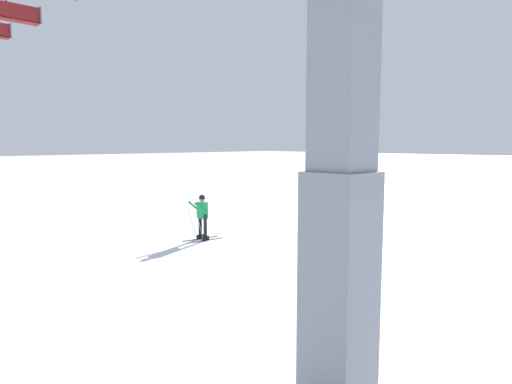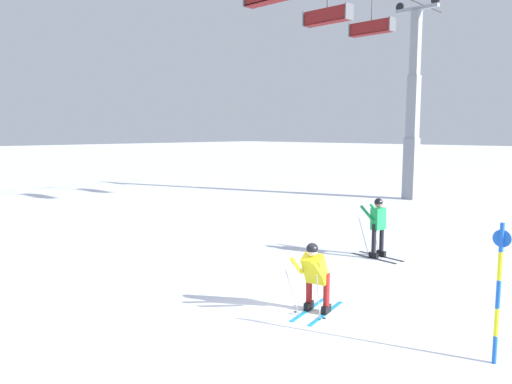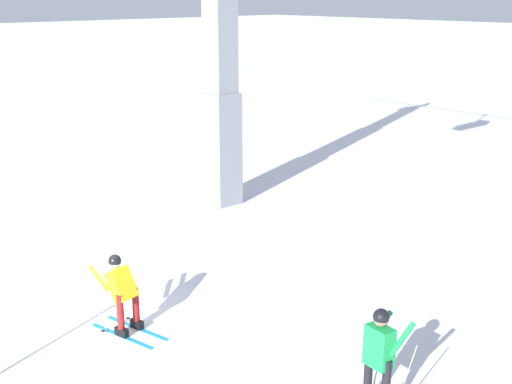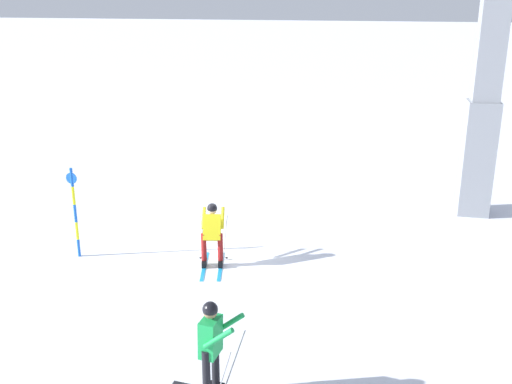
{
  "view_description": "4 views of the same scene",
  "coord_description": "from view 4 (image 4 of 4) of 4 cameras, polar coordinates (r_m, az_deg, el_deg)",
  "views": [
    {
      "loc": [
        -8.09,
        12.36,
        3.78
      ],
      "look_at": [
        1.42,
        2.98,
        2.31
      ],
      "focal_mm": 31.53,
      "sensor_mm": 36.0,
      "label": 1
    },
    {
      "loc": [
        -7.12,
        -5.47,
        3.72
      ],
      "look_at": [
        1.83,
        3.06,
        2.19
      ],
      "focal_mm": 34.4,
      "sensor_mm": 36.0,
      "label": 2
    },
    {
      "loc": [
        11.15,
        -5.72,
        6.23
      ],
      "look_at": [
        1.35,
        3.16,
        2.34
      ],
      "focal_mm": 48.0,
      "sensor_mm": 36.0,
      "label": 3
    },
    {
      "loc": [
        13.53,
        4.14,
        6.31
      ],
      "look_at": [
        0.24,
        1.31,
        1.77
      ],
      "focal_mm": 42.09,
      "sensor_mm": 36.0,
      "label": 4
    }
  ],
  "objects": [
    {
      "name": "ground_plane",
      "position": [
        15.49,
        -4.59,
        -5.61
      ],
      "size": [
        260.0,
        260.0,
        0.0
      ],
      "primitive_type": "plane",
      "color": "white"
    },
    {
      "name": "skier_carving_main",
      "position": [
        14.45,
        -4.18,
        -3.66
      ],
      "size": [
        1.67,
        0.9,
        1.64
      ],
      "color": "#198CCC",
      "rests_on": "ground_plane"
    },
    {
      "name": "lift_tower_near",
      "position": [
        18.21,
        21.25,
        11.18
      ],
      "size": [
        0.88,
        2.62,
        10.67
      ],
      "color": "gray",
      "rests_on": "ground_plane"
    },
    {
      "name": "trail_marker_pole",
      "position": [
        15.34,
        -16.83,
        -1.64
      ],
      "size": [
        0.07,
        0.28,
        2.3
      ],
      "color": "blue",
      "rests_on": "ground_plane"
    },
    {
      "name": "skier_distant_uphill",
      "position": [
        9.77,
        -4.24,
        -14.16
      ],
      "size": [
        0.73,
        1.62,
        1.81
      ],
      "color": "black",
      "rests_on": "ground_plane"
    }
  ]
}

